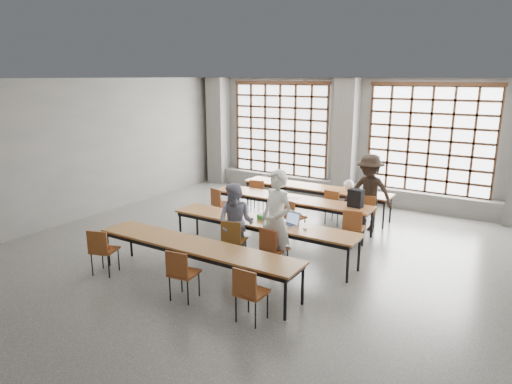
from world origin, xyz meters
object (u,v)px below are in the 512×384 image
(chair_front_right, at_px, (272,246))
(student_back, at_px, (369,192))
(desk_row_c, at_px, (262,224))
(chair_mid_right, at_px, (353,225))
(student_male, at_px, (277,222))
(chair_back_mid, at_px, (334,204))
(laptop_back, at_px, (366,190))
(plastic_bag, at_px, (349,185))
(laptop_front, at_px, (290,222))
(green_box, at_px, (262,218))
(chair_near_left, at_px, (102,247))
(chair_back_left, at_px, (258,192))
(chair_near_mid, at_px, (181,270))
(chair_front_left, at_px, (233,237))
(student_female, at_px, (236,223))
(desk_row_d, at_px, (196,248))
(chair_mid_centre, at_px, (292,214))
(mouse, at_px, (305,229))
(chair_mid_left, at_px, (220,202))
(desk_row_a, at_px, (315,189))
(backpack, at_px, (356,198))
(chair_back_right, at_px, (367,209))
(chair_near_right, at_px, (249,289))
(phone, at_px, (268,224))
(red_pouch, at_px, (104,248))

(chair_front_right, relative_size, student_back, 0.49)
(desk_row_c, bearing_deg, chair_mid_right, 42.01)
(chair_front_right, relative_size, student_male, 0.46)
(chair_back_mid, xyz_separation_m, laptop_back, (0.55, 0.74, 0.25))
(chair_back_mid, height_order, student_male, student_male)
(plastic_bag, bearing_deg, chair_front_right, -89.65)
(laptop_front, distance_m, green_box, 0.62)
(chair_back_mid, relative_size, chair_mid_right, 1.00)
(chair_near_left, relative_size, green_box, 3.52)
(chair_back_left, xyz_separation_m, chair_near_mid, (1.60, -4.95, 0.00))
(chair_front_left, relative_size, student_female, 0.56)
(desk_row_d, xyz_separation_m, student_female, (0.02, 1.21, 0.12))
(chair_mid_centre, height_order, chair_near_left, same)
(desk_row_d, relative_size, mouse, 40.82)
(laptop_back, bearing_deg, student_female, -108.67)
(chair_mid_left, height_order, laptop_back, laptop_back)
(mouse, bearing_deg, chair_front_right, -120.89)
(student_male, distance_m, student_female, 0.92)
(green_box, bearing_deg, mouse, -5.71)
(laptop_front, distance_m, mouse, 0.40)
(desk_row_a, distance_m, desk_row_c, 3.26)
(desk_row_c, height_order, plastic_bag, plastic_bag)
(desk_row_c, height_order, desk_row_d, same)
(chair_back_mid, height_order, mouse, chair_back_mid)
(desk_row_c, bearing_deg, backpack, 58.22)
(backpack, bearing_deg, plastic_bag, 121.48)
(chair_back_left, height_order, chair_mid_left, same)
(plastic_bag, bearing_deg, chair_front_left, -102.16)
(chair_back_right, relative_size, chair_front_left, 1.00)
(chair_mid_left, height_order, backpack, backpack)
(chair_near_left, relative_size, chair_near_right, 1.00)
(desk_row_a, xyz_separation_m, desk_row_d, (0.02, -4.95, 0.00))
(chair_mid_left, height_order, student_male, student_male)
(student_male, height_order, green_box, student_male)
(student_back, bearing_deg, desk_row_a, 165.52)
(phone, bearing_deg, chair_near_mid, -97.44)
(desk_row_a, height_order, plastic_bag, plastic_bag)
(chair_front_right, relative_size, chair_near_mid, 1.00)
(mouse, bearing_deg, desk_row_c, 178.79)
(chair_mid_centre, distance_m, student_back, 1.96)
(chair_mid_right, height_order, plastic_bag, plastic_bag)
(desk_row_c, relative_size, laptop_front, 9.14)
(student_female, bearing_deg, laptop_front, 24.16)
(chair_front_right, bearing_deg, green_box, 131.94)
(chair_near_left, distance_m, phone, 3.13)
(student_male, bearing_deg, student_female, -163.09)
(chair_front_left, height_order, green_box, chair_front_left)
(chair_near_right, height_order, laptop_front, laptop_front)
(chair_front_right, distance_m, backpack, 2.70)
(laptop_front, distance_m, red_pouch, 3.52)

